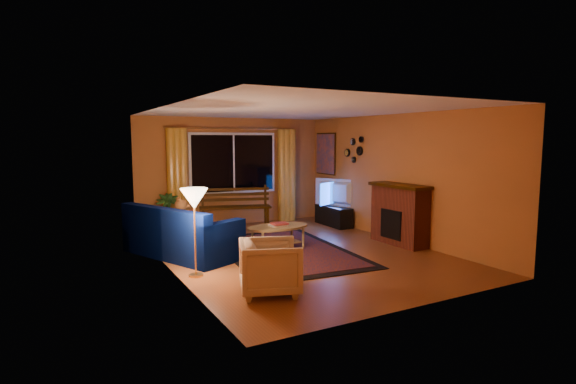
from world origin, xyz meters
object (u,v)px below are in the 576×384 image
bench (235,218)px  sofa (182,231)px  armchair (270,264)px  floor_lamp (195,234)px  coffee_table (278,238)px  tv_console (333,216)px

bench → sofa: 2.49m
armchair → floor_lamp: floor_lamp is taller
coffee_table → tv_console: (2.19, 1.41, 0.01)m
armchair → coffee_table: bearing=-9.9°
sofa → tv_console: bearing=-9.1°
floor_lamp → tv_console: 4.63m
bench → floor_lamp: bearing=-104.3°
armchair → tv_console: (3.36, 3.47, -0.16)m
bench → floor_lamp: (-1.86, -3.09, 0.40)m
bench → sofa: (-1.71, -1.80, 0.20)m
armchair → tv_console: 4.83m
sofa → coffee_table: (1.66, -0.40, -0.22)m
bench → tv_console: bearing=-3.5°
floor_lamp → coffee_table: 2.06m
sofa → tv_console: size_ratio=1.99×
armchair → tv_console: size_ratio=0.71×
floor_lamp → tv_console: size_ratio=1.18×
coffee_table → armchair: bearing=-119.6°
sofa → floor_lamp: size_ratio=1.69×
armchair → coffee_table: size_ratio=0.65×
bench → armchair: (-1.22, -4.26, 0.15)m
sofa → armchair: size_ratio=2.79×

